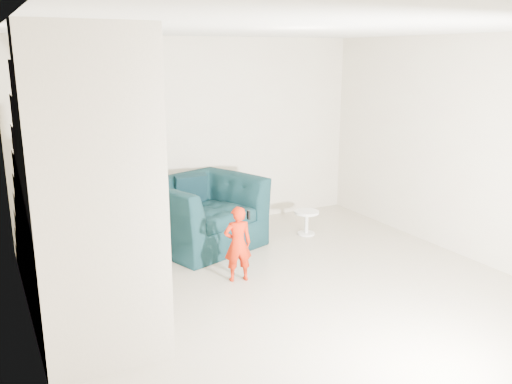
# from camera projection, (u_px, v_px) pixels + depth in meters

# --- Properties ---
(floor) EXTENTS (5.50, 5.50, 0.00)m
(floor) POSITION_uv_depth(u_px,v_px,m) (296.00, 298.00, 5.64)
(floor) COLOR tan
(floor) RESTS_ON ground
(ceiling) EXTENTS (5.50, 5.50, 0.00)m
(ceiling) POSITION_uv_depth(u_px,v_px,m) (302.00, 28.00, 4.97)
(ceiling) COLOR silver
(ceiling) RESTS_ON back_wall
(back_wall) EXTENTS (5.00, 0.00, 5.00)m
(back_wall) POSITION_uv_depth(u_px,v_px,m) (196.00, 135.00, 7.67)
(back_wall) COLOR #C2B29E
(back_wall) RESTS_ON floor
(left_wall) EXTENTS (0.00, 5.50, 5.50)m
(left_wall) POSITION_uv_depth(u_px,v_px,m) (24.00, 203.00, 4.18)
(left_wall) COLOR #C2B29E
(left_wall) RESTS_ON floor
(right_wall) EXTENTS (0.00, 5.50, 5.50)m
(right_wall) POSITION_uv_depth(u_px,v_px,m) (478.00, 151.00, 6.43)
(right_wall) COLOR #C2B29E
(right_wall) RESTS_ON floor
(armchair) EXTENTS (1.69, 1.58, 0.90)m
(armchair) POSITION_uv_depth(u_px,v_px,m) (202.00, 213.00, 7.07)
(armchair) COLOR black
(armchair) RESTS_ON floor
(toddler) EXTENTS (0.35, 0.27, 0.86)m
(toddler) POSITION_uv_depth(u_px,v_px,m) (238.00, 244.00, 5.98)
(toddler) COLOR #9B1005
(toddler) RESTS_ON floor
(side_table) EXTENTS (0.34, 0.34, 0.34)m
(side_table) POSITION_uv_depth(u_px,v_px,m) (306.00, 219.00, 7.56)
(side_table) COLOR silver
(side_table) RESTS_ON floor
(staircase) EXTENTS (1.02, 3.03, 3.62)m
(staircase) POSITION_uv_depth(u_px,v_px,m) (82.00, 224.00, 4.98)
(staircase) COLOR #ADA089
(staircase) RESTS_ON floor
(cushion) EXTENTS (0.44, 0.21, 0.43)m
(cushion) POSITION_uv_depth(u_px,v_px,m) (190.00, 189.00, 7.29)
(cushion) COLOR black
(cushion) RESTS_ON armchair
(throw) EXTENTS (0.05, 0.53, 0.60)m
(throw) POSITION_uv_depth(u_px,v_px,m) (153.00, 210.00, 6.78)
(throw) COLOR black
(throw) RESTS_ON armchair
(phone) EXTENTS (0.02, 0.05, 0.10)m
(phone) POSITION_uv_depth(u_px,v_px,m) (248.00, 215.00, 5.95)
(phone) COLOR black
(phone) RESTS_ON toddler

